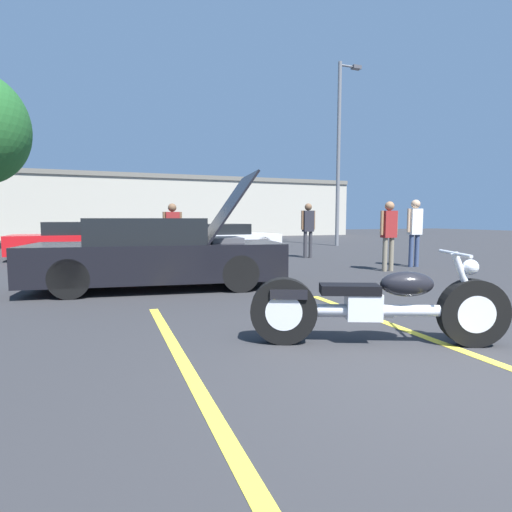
% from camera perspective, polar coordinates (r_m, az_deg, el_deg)
% --- Properties ---
extents(ground_plane, '(80.00, 80.00, 0.00)m').
position_cam_1_polar(ground_plane, '(3.81, 28.32, -15.66)').
color(ground_plane, '#2D2D30').
extents(parking_stripe_foreground, '(0.12, 4.86, 0.01)m').
position_cam_1_polar(parking_stripe_foreground, '(3.77, -10.05, -15.23)').
color(parking_stripe_foreground, yellow).
rests_on(parking_stripe_foreground, ground).
extents(parking_stripe_middle, '(0.12, 4.86, 0.01)m').
position_cam_1_polar(parking_stripe_middle, '(4.99, 22.40, -10.41)').
color(parking_stripe_middle, yellow).
rests_on(parking_stripe_middle, ground).
extents(far_building, '(32.00, 4.20, 4.40)m').
position_cam_1_polar(far_building, '(30.31, -15.87, 7.06)').
color(far_building, '#B2AD9E').
rests_on(far_building, ground).
extents(light_pole, '(1.21, 0.28, 8.70)m').
position_cam_1_polar(light_pole, '(20.27, 11.88, 14.93)').
color(light_pole, slate).
rests_on(light_pole, ground).
extents(motorcycle, '(2.51, 1.24, 0.99)m').
position_cam_1_polar(motorcycle, '(4.40, 16.89, -6.80)').
color(motorcycle, black).
rests_on(motorcycle, ground).
extents(show_car_hood_open, '(4.83, 2.38, 2.20)m').
position_cam_1_polar(show_car_hood_open, '(7.83, -13.62, 0.25)').
color(show_car_hood_open, black).
rests_on(show_car_hood_open, ground).
extents(parked_car_right_row, '(4.16, 2.14, 1.13)m').
position_cam_1_polar(parked_car_right_row, '(15.74, -4.51, 2.49)').
color(parked_car_right_row, silver).
rests_on(parked_car_right_row, ground).
extents(parked_car_mid_row, '(4.50, 1.80, 1.22)m').
position_cam_1_polar(parked_car_mid_row, '(14.74, -23.51, 2.02)').
color(parked_car_mid_row, red).
rests_on(parked_car_mid_row, ground).
extents(spectator_near_motorcycle, '(0.52, 0.23, 1.76)m').
position_cam_1_polar(spectator_near_motorcycle, '(10.59, 18.45, 3.59)').
color(spectator_near_motorcycle, gray).
rests_on(spectator_near_motorcycle, ground).
extents(spectator_by_show_car, '(0.52, 0.24, 1.84)m').
position_cam_1_polar(spectator_by_show_car, '(11.76, 21.74, 3.91)').
color(spectator_by_show_car, '#38476B').
rests_on(spectator_by_show_car, ground).
extents(spectator_midground, '(0.52, 0.23, 1.74)m').
position_cam_1_polar(spectator_midground, '(11.07, -11.83, 3.74)').
color(spectator_midground, '#38476B').
rests_on(spectator_midground, ground).
extents(spectator_far_lot, '(0.52, 0.24, 1.84)m').
position_cam_1_polar(spectator_far_lot, '(13.58, 7.45, 4.38)').
color(spectator_far_lot, '#333338').
rests_on(spectator_far_lot, ground).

